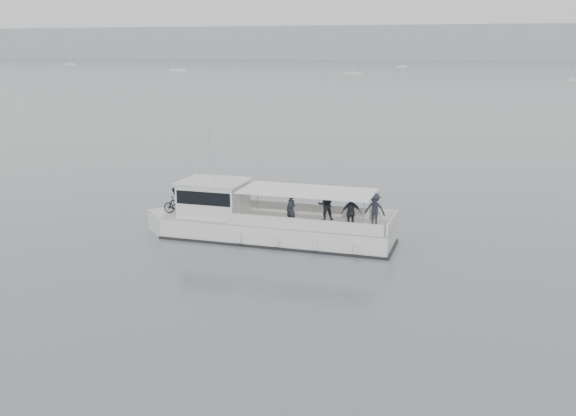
# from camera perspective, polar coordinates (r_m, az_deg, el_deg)

# --- Properties ---
(ground) EXTENTS (1400.00, 1400.00, 0.00)m
(ground) POSITION_cam_1_polar(r_m,az_deg,el_deg) (26.38, 8.93, -5.69)
(ground) COLOR slate
(ground) RESTS_ON ground
(headland) EXTENTS (1400.00, 90.00, 28.00)m
(headland) POSITION_cam_1_polar(r_m,az_deg,el_deg) (584.78, 15.28, 13.97)
(headland) COLOR #939EA8
(headland) RESTS_ON ground
(tour_boat) EXTENTS (12.39, 3.55, 5.17)m
(tour_boat) POSITION_cam_1_polar(r_m,az_deg,el_deg) (30.49, -2.84, -1.17)
(tour_boat) COLOR silver
(tour_boat) RESTS_ON ground
(moored_fleet) EXTENTS (260.25, 280.99, 9.73)m
(moored_fleet) POSITION_cam_1_polar(r_m,az_deg,el_deg) (236.72, -7.74, 11.77)
(moored_fleet) COLOR silver
(moored_fleet) RESTS_ON ground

